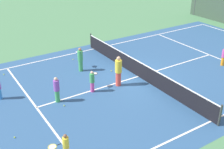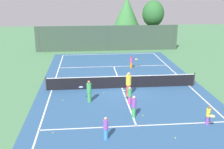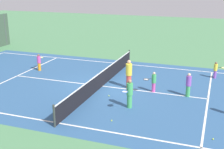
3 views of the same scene
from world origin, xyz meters
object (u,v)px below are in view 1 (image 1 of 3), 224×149
object	(u,v)px
player_1	(118,71)
player_5	(80,59)
player_3	(57,89)
tennis_ball_2	(73,60)
tennis_ball_3	(111,71)
player_4	(92,81)
tennis_ball_4	(15,137)
player_0	(224,56)
player_6	(65,146)
tennis_ball_1	(4,74)
tennis_ball_0	(64,106)
tennis_ball_7	(125,59)

from	to	relation	value
player_1	player_5	world-z (taller)	player_1
player_3	player_5	distance (m)	3.80
player_5	tennis_ball_2	size ratio (longest dim) A/B	23.44
tennis_ball_2	tennis_ball_3	bearing A→B (deg)	22.66
player_4	player_5	bearing A→B (deg)	166.11
player_1	tennis_ball_4	xyz separation A→B (m)	(1.52, -6.33, -0.88)
player_0	player_1	world-z (taller)	player_1
player_6	tennis_ball_2	xyz separation A→B (m)	(-8.58, 4.43, -0.57)
tennis_ball_2	tennis_ball_3	distance (m)	3.21
player_0	tennis_ball_1	xyz separation A→B (m)	(-6.36, -12.50, -0.62)
player_0	tennis_ball_2	distance (m)	10.04
player_3	tennis_ball_0	size ratio (longest dim) A/B	21.21
player_4	player_6	distance (m)	5.30
player_4	player_6	size ratio (longest dim) A/B	1.08
tennis_ball_2	tennis_ball_1	bearing A→B (deg)	-92.51
player_1	tennis_ball_0	distance (m)	3.65
tennis_ball_1	tennis_ball_0	bearing A→B (deg)	17.32
player_6	tennis_ball_7	xyz separation A→B (m)	(-6.72, 7.49, -0.57)
tennis_ball_7	tennis_ball_4	bearing A→B (deg)	-63.49
player_5	tennis_ball_7	xyz separation A→B (m)	(0.03, 3.38, -0.77)
player_4	tennis_ball_7	size ratio (longest dim) A/B	18.80
player_1	tennis_ball_4	bearing A→B (deg)	-76.45
player_0	tennis_ball_1	world-z (taller)	player_0
player_0	tennis_ball_4	distance (m)	13.67
tennis_ball_2	tennis_ball_3	size ratio (longest dim) A/B	1.00
player_6	player_1	bearing A→B (deg)	127.58
player_5	player_3	bearing A→B (deg)	-45.39
player_3	player_6	size ratio (longest dim) A/B	1.22
player_1	tennis_ball_1	size ratio (longest dim) A/B	27.02
player_0	player_6	xyz separation A→B (m)	(2.42, -12.34, -0.05)
player_3	player_4	size ratio (longest dim) A/B	1.13
tennis_ball_0	tennis_ball_3	world-z (taller)	same
player_3	player_0	bearing A→B (deg)	81.36
tennis_ball_0	tennis_ball_3	size ratio (longest dim) A/B	1.00
player_1	tennis_ball_1	distance (m)	7.20
tennis_ball_3	player_3	bearing A→B (deg)	-70.28
player_3	tennis_ball_7	bearing A→B (deg)	113.40
player_3	tennis_ball_2	bearing A→B (deg)	146.01
player_0	player_6	size ratio (longest dim) A/B	1.08
player_4	tennis_ball_1	size ratio (longest dim) A/B	18.80
tennis_ball_3	player_5	bearing A→B (deg)	-126.11
player_0	player_6	world-z (taller)	player_0
player_1	player_5	size ratio (longest dim) A/B	1.15
tennis_ball_1	tennis_ball_3	bearing A→B (deg)	61.49
tennis_ball_2	tennis_ball_3	xyz separation A→B (m)	(2.96, 1.24, 0.00)
player_4	tennis_ball_4	size ratio (longest dim) A/B	18.80
player_5	tennis_ball_0	distance (m)	4.25
player_4	player_6	xyz separation A→B (m)	(4.04, -3.43, -0.05)
player_1	player_5	xyz separation A→B (m)	(-2.90, -0.90, -0.11)
tennis_ball_0	player_5	bearing A→B (deg)	141.28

